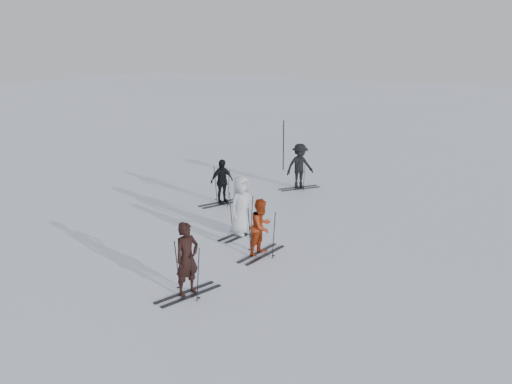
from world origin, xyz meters
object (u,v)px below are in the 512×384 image
skier_near_dark (187,260)px  skier_red (261,228)px  piste_marker (283,145)px  skier_grey (241,206)px  skier_uphill_left (222,182)px  skier_uphill_far (300,167)px

skier_near_dark → skier_red: bearing=11.8°
piste_marker → skier_red: bearing=-61.6°
skier_red → skier_grey: bearing=55.4°
skier_grey → piste_marker: piste_marker is taller
skier_uphill_left → skier_uphill_far: (1.18, 3.32, 0.08)m
skier_near_dark → skier_red: (-0.01, 2.97, -0.08)m
skier_red → skier_grey: skier_grey is taller
skier_near_dark → piste_marker: piste_marker is taller
skier_uphill_far → piste_marker: size_ratio=0.79×
skier_grey → piste_marker: 8.71m
skier_red → skier_grey: (-1.37, 1.00, 0.11)m
skier_uphill_far → skier_uphill_left: bearing=-166.5°
skier_red → piste_marker: piste_marker is taller
skier_grey → piste_marker: bearing=27.6°
skier_near_dark → skier_red: skier_near_dark is taller
skier_uphill_left → piste_marker: 5.80m
skier_grey → skier_red: bearing=-121.9°
skier_grey → skier_uphill_far: size_ratio=1.01×
skier_near_dark → skier_red: 2.97m
skier_near_dark → piste_marker: (-4.86, 11.95, 0.25)m
skier_red → skier_uphill_left: size_ratio=0.98×
skier_near_dark → piste_marker: 12.90m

